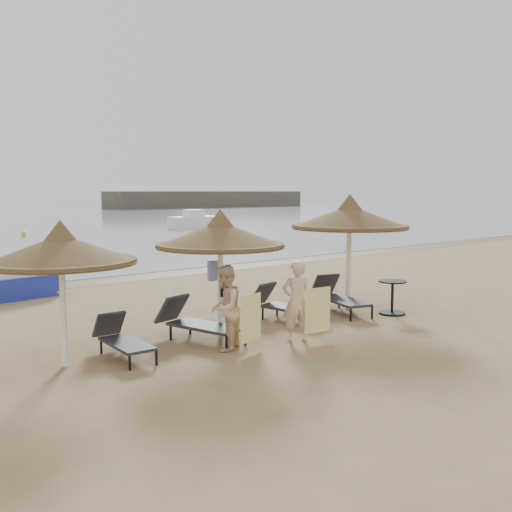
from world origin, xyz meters
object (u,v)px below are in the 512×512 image
at_px(palapa_left, 61,250).
at_px(side_table, 392,298).
at_px(palapa_right, 350,218).
at_px(lounger_near_left, 195,321).
at_px(person_left, 225,301).
at_px(lounger_far_right, 338,296).
at_px(pedal_boat, 7,283).
at_px(lounger_near_right, 283,304).
at_px(palapa_center, 220,235).
at_px(lounger_far_left, 121,338).
at_px(person_right, 297,295).

height_order(palapa_left, side_table, palapa_left).
bearing_deg(palapa_right, palapa_left, -179.44).
relative_size(lounger_near_left, person_left, 1.08).
xyz_separation_m(palapa_left, lounger_far_right, (7.01, 0.02, -1.63)).
distance_m(palapa_right, lounger_near_left, 5.14).
distance_m(lounger_near_left, lounger_far_right, 4.30).
bearing_deg(palapa_left, pedal_boat, 80.62).
xyz_separation_m(palapa_left, pedal_boat, (1.21, 7.31, -1.59)).
xyz_separation_m(palapa_right, person_left, (-4.72, -1.03, -1.41)).
distance_m(palapa_right, side_table, 2.28).
distance_m(palapa_left, lounger_near_right, 5.59).
xyz_separation_m(lounger_far_right, pedal_boat, (-5.81, 7.29, 0.04)).
distance_m(palapa_center, lounger_near_left, 1.83).
relative_size(palapa_center, lounger_far_left, 1.58).
xyz_separation_m(palapa_center, palapa_right, (4.17, 0.14, 0.23)).
bearing_deg(person_left, person_right, 128.71).
bearing_deg(lounger_far_right, palapa_right, 23.16).
relative_size(lounger_near_left, lounger_near_right, 1.05).
bearing_deg(palapa_center, palapa_right, 1.98).
distance_m(palapa_center, person_right, 1.98).
xyz_separation_m(palapa_left, palapa_center, (3.30, -0.07, 0.09)).
distance_m(lounger_far_left, person_right, 3.50).
bearing_deg(lounger_far_right, person_left, -150.44).
xyz_separation_m(palapa_left, lounger_far_left, (1.04, -0.05, -1.69)).
height_order(lounger_far_right, side_table, lounger_far_right).
bearing_deg(lounger_far_right, lounger_near_right, -169.92).
bearing_deg(lounger_near_right, palapa_right, -14.79).
xyz_separation_m(person_left, person_right, (1.47, -0.43, 0.01)).
relative_size(palapa_left, lounger_far_right, 1.24).
height_order(lounger_near_left, side_table, lounger_near_left).
height_order(lounger_far_left, pedal_boat, pedal_boat).
distance_m(palapa_left, lounger_far_left, 1.99).
xyz_separation_m(lounger_near_left, person_right, (1.50, -1.40, 0.57)).
xyz_separation_m(lounger_near_right, side_table, (2.51, -1.24, 0.02)).
distance_m(side_table, person_left, 5.13).
bearing_deg(lounger_far_right, lounger_near_left, -163.21).
bearing_deg(lounger_far_right, palapa_center, -161.87).
relative_size(lounger_far_right, side_table, 2.50).
bearing_deg(side_table, lounger_near_right, 153.65).
xyz_separation_m(palapa_left, person_right, (4.22, -1.38, -1.07)).
distance_m(lounger_far_right, person_left, 4.41).
xyz_separation_m(lounger_far_left, person_right, (3.18, -1.33, 0.62)).
distance_m(lounger_near_left, lounger_near_right, 2.63).
xyz_separation_m(palapa_center, lounger_far_right, (3.72, 0.09, -1.72)).
relative_size(lounger_far_left, side_table, 2.04).
relative_size(lounger_near_left, person_right, 1.07).
relative_size(palapa_right, lounger_far_right, 1.44).
height_order(lounger_far_left, lounger_far_right, lounger_far_right).
bearing_deg(palapa_left, lounger_far_left, -2.69).
distance_m(lounger_near_right, person_right, 2.03).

